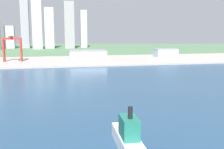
% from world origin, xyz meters
% --- Properties ---
extents(ground_plane, '(2400.00, 2400.00, 0.00)m').
position_xyz_m(ground_plane, '(0.00, 300.00, 0.00)').
color(ground_plane, '#50744F').
extents(water_bay, '(840.00, 360.00, 0.15)m').
position_xyz_m(water_bay, '(0.00, 240.00, 0.07)').
color(water_bay, navy).
rests_on(water_bay, ground).
extents(industrial_pier, '(840.00, 140.00, 2.50)m').
position_xyz_m(industrial_pier, '(0.00, 490.00, 1.25)').
color(industrial_pier, '#AB9F98').
rests_on(industrial_pier, ground).
extents(ferry_boat, '(9.18, 34.56, 20.23)m').
position_xyz_m(ferry_boat, '(-15.53, 149.76, 5.67)').
color(ferry_boat, white).
rests_on(ferry_boat, water_bay).
extents(port_crane_red, '(27.84, 34.79, 39.09)m').
position_xyz_m(port_crane_red, '(-110.79, 488.26, 30.78)').
color(port_crane_red, '#B72D23').
rests_on(port_crane_red, industrial_pier).
extents(warehouse_main, '(56.87, 32.65, 16.77)m').
position_xyz_m(warehouse_main, '(2.90, 470.13, 10.91)').
color(warehouse_main, silver).
rests_on(warehouse_main, industrial_pier).
extents(warehouse_annex, '(39.23, 24.30, 14.62)m').
position_xyz_m(warehouse_annex, '(147.88, 508.94, 9.83)').
color(warehouse_annex, '#99BCD1').
rests_on(warehouse_annex, industrial_pier).
extents(distant_skyline, '(251.50, 67.45, 145.00)m').
position_xyz_m(distant_skyline, '(-96.73, 815.38, 61.97)').
color(distant_skyline, '#B2B8B2').
rests_on(distant_skyline, ground).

